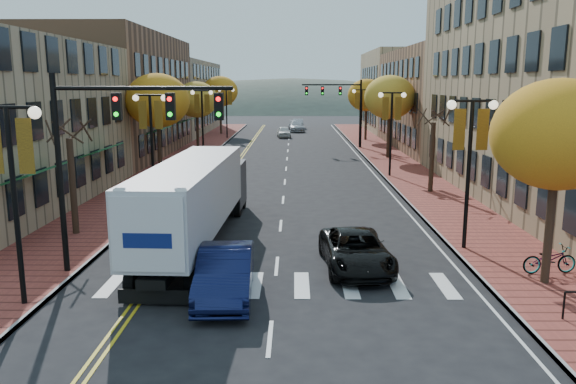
{
  "coord_description": "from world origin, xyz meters",
  "views": [
    {
      "loc": [
        0.64,
        -15.88,
        6.67
      ],
      "look_at": [
        0.38,
        7.1,
        2.2
      ],
      "focal_mm": 35.0,
      "sensor_mm": 36.0,
      "label": 1
    }
  ],
  "objects_px": {
    "semi_truck": "(198,195)",
    "bicycle": "(549,259)",
    "black_suv": "(356,251)",
    "navy_sedan": "(225,273)"
  },
  "relations": [
    {
      "from": "navy_sedan",
      "to": "black_suv",
      "type": "distance_m",
      "value": 5.23
    },
    {
      "from": "navy_sedan",
      "to": "bicycle",
      "type": "distance_m",
      "value": 11.22
    },
    {
      "from": "semi_truck",
      "to": "black_suv",
      "type": "height_order",
      "value": "semi_truck"
    },
    {
      "from": "navy_sedan",
      "to": "semi_truck",
      "type": "bearing_deg",
      "value": 104.5
    },
    {
      "from": "semi_truck",
      "to": "bicycle",
      "type": "bearing_deg",
      "value": -15.09
    },
    {
      "from": "bicycle",
      "to": "semi_truck",
      "type": "bearing_deg",
      "value": 66.97
    },
    {
      "from": "semi_truck",
      "to": "bicycle",
      "type": "height_order",
      "value": "semi_truck"
    },
    {
      "from": "semi_truck",
      "to": "navy_sedan",
      "type": "bearing_deg",
      "value": -70.71
    },
    {
      "from": "semi_truck",
      "to": "black_suv",
      "type": "distance_m",
      "value": 7.14
    },
    {
      "from": "semi_truck",
      "to": "bicycle",
      "type": "relative_size",
      "value": 7.62
    }
  ]
}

